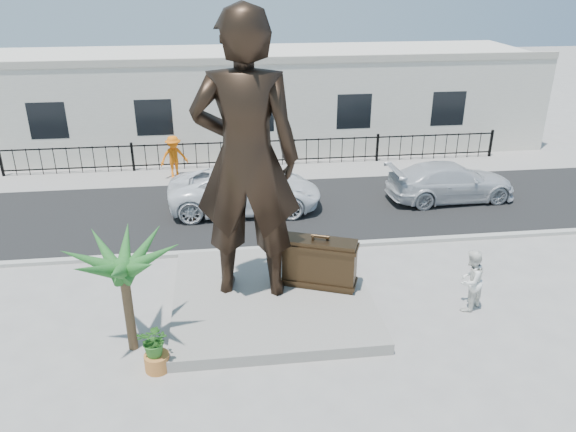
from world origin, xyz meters
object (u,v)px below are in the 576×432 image
at_px(tourist, 470,280).
at_px(suitcase, 320,263).
at_px(statue, 246,159).
at_px(car_white, 245,190).

bearing_deg(tourist, suitcase, -54.33).
distance_m(statue, suitcase, 3.53).
height_order(tourist, car_white, tourist).
relative_size(suitcase, car_white, 0.35).
height_order(statue, car_white, statue).
relative_size(suitcase, tourist, 1.14).
bearing_deg(suitcase, car_white, 126.73).
bearing_deg(suitcase, statue, -160.63).
height_order(statue, suitcase, statue).
xyz_separation_m(statue, tourist, (5.65, -1.26, -3.11)).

